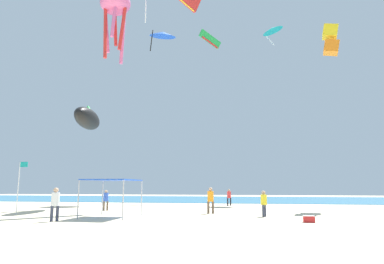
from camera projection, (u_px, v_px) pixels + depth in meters
The scene contains 16 objects.
ground at pixel (188, 221), 18.93m from camera, with size 110.00×110.00×0.10m, color beige.
ocean_strip at pixel (229, 199), 49.36m from camera, with size 110.00×25.96×0.03m, color teal.
canopy_tent at pixel (113, 181), 20.66m from camera, with size 2.76×3.22×2.26m.
person_near_tent at pixel (264, 201), 20.89m from camera, with size 0.38×0.40×1.58m.
person_leftmost at pixel (106, 198), 26.17m from camera, with size 0.37×0.37×1.57m.
person_central at pixel (55, 201), 18.16m from camera, with size 0.42×0.43×1.78m.
person_rightmost at pixel (211, 198), 23.37m from camera, with size 0.47×0.42×1.78m.
person_far_shore at pixel (229, 196), 33.00m from camera, with size 0.41×0.38×1.59m.
banner_flag at pixel (19, 182), 22.54m from camera, with size 0.61×0.06×3.47m.
cooler_box at pixel (309, 219), 17.51m from camera, with size 0.57×0.37×0.35m.
kite_parafoil_green at pixel (210, 39), 48.15m from camera, with size 2.97×2.55×2.25m.
kite_delta_blue at pixel (163, 34), 45.10m from camera, with size 4.74×4.76×2.98m.
kite_box_yellow at pixel (331, 40), 33.33m from camera, with size 1.74×1.57×3.05m.
kite_octopus_pink at pixel (115, 7), 35.46m from camera, with size 3.99×3.99×7.49m.
kite_inflatable_black at pixel (88, 119), 29.04m from camera, with size 2.97×5.94×2.03m.
kite_delta_teal at pixel (272, 30), 44.99m from camera, with size 3.50×3.50×2.39m.
Camera 1 is at (3.70, -19.12, 1.84)m, focal length 31.68 mm.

